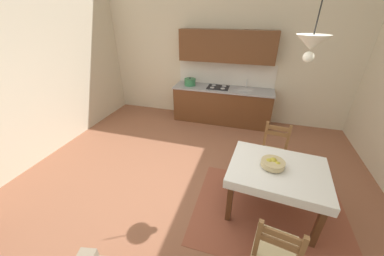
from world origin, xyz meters
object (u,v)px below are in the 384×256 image
at_px(kitchen_cabinetry, 223,89).
at_px(fruit_bowl, 273,163).
at_px(pendant_lamp, 312,43).
at_px(dining_chair_kitchen_side, 274,153).
at_px(dining_table, 277,176).
at_px(dining_chair_camera_side, 275,250).

height_order(kitchen_cabinetry, fruit_bowl, kitchen_cabinetry).
bearing_deg(pendant_lamp, dining_chair_kitchen_side, 90.89).
xyz_separation_m(dining_table, dining_chair_camera_side, (-0.03, -0.94, -0.18)).
relative_size(dining_chair_kitchen_side, pendant_lamp, 1.16).
distance_m(dining_chair_kitchen_side, fruit_bowl, 0.92).
xyz_separation_m(kitchen_cabinetry, dining_chair_kitchen_side, (1.19, -1.88, -0.41)).
xyz_separation_m(dining_table, pendant_lamp, (0.03, 0.04, 1.65)).
bearing_deg(dining_table, dining_chair_camera_side, -91.81).
height_order(dining_chair_kitchen_side, fruit_bowl, dining_chair_kitchen_side).
bearing_deg(fruit_bowl, dining_chair_kitchen_side, 82.93).
xyz_separation_m(kitchen_cabinetry, dining_table, (1.17, -2.71, -0.24)).
xyz_separation_m(kitchen_cabinetry, dining_chair_camera_side, (1.14, -3.66, -0.41)).
bearing_deg(dining_chair_camera_side, fruit_bowl, 93.19).
distance_m(dining_chair_camera_side, fruit_bowl, 1.02).
bearing_deg(dining_chair_kitchen_side, dining_table, -91.44).
relative_size(dining_table, fruit_bowl, 4.37).
bearing_deg(dining_chair_kitchen_side, fruit_bowl, -97.07).
bearing_deg(kitchen_cabinetry, dining_table, -66.60).
height_order(dining_chair_camera_side, pendant_lamp, pendant_lamp).
xyz_separation_m(dining_table, dining_chair_kitchen_side, (0.02, 0.83, -0.18)).
relative_size(kitchen_cabinetry, dining_table, 1.85).
distance_m(fruit_bowl, pendant_lamp, 1.46).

